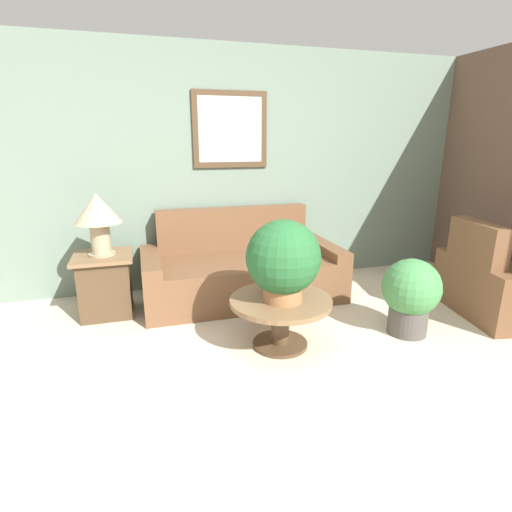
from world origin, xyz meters
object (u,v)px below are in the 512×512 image
armchair (500,285)px  couch_main (241,271)px  table_lamp (98,214)px  side_table (106,284)px  potted_plant_floor (411,293)px  coffee_table (281,312)px  potted_plant_on_table (283,260)px

armchair → couch_main: bearing=73.3°
table_lamp → side_table: bearing=-63.4°
side_table → potted_plant_floor: 2.79m
armchair → side_table: size_ratio=1.94×
armchair → side_table: (-3.64, 1.06, 0.02)m
couch_main → coffee_table: size_ratio=2.50×
potted_plant_on_table → coffee_table: bearing=94.9°
couch_main → armchair: same height
coffee_table → armchair: bearing=0.2°
side_table → potted_plant_on_table: 1.83m
table_lamp → couch_main: bearing=3.4°
side_table → potted_plant_on_table: bearing=-38.2°
coffee_table → table_lamp: bearing=142.5°
table_lamp → potted_plant_floor: bearing=-24.8°
coffee_table → side_table: bearing=142.5°
couch_main → potted_plant_on_table: (0.03, -1.18, 0.46)m
couch_main → potted_plant_floor: couch_main is taller
potted_plant_on_table → armchair: bearing=1.0°
table_lamp → potted_plant_floor: size_ratio=0.86×
armchair → potted_plant_on_table: (-2.25, -0.04, 0.46)m
table_lamp → potted_plant_on_table: table_lamp is taller
potted_plant_floor → armchair: bearing=5.8°
armchair → coffee_table: armchair is taller
armchair → table_lamp: size_ratio=2.00×
coffee_table → table_lamp: (-1.39, 1.07, 0.68)m
coffee_table → side_table: (-1.39, 1.07, 0.00)m
couch_main → side_table: size_ratio=3.44×
side_table → potted_plant_floor: size_ratio=0.89×
coffee_table → potted_plant_floor: potted_plant_floor is taller
couch_main → side_table: couch_main is taller
armchair → potted_plant_floor: armchair is taller
couch_main → side_table: bearing=-176.6°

